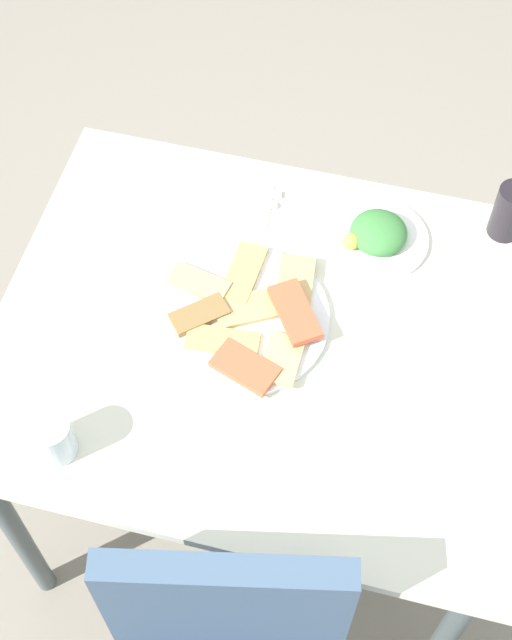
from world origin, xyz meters
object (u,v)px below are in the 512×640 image
(soda_can, at_px, (510,211))
(spoon, at_px, (237,208))
(fork, at_px, (242,195))
(dining_table, at_px, (266,359))
(salad_plate_greens, at_px, (377,235))
(paper_napkin, at_px, (239,202))
(pide_platter, at_px, (243,317))
(drinking_glass, at_px, (52,438))

(soda_can, xyz_separation_m, spoon, (0.53, 0.08, -0.06))
(soda_can, relative_size, fork, 0.74)
(dining_table, xyz_separation_m, salad_plate_greens, (-0.16, -0.27, 0.11))
(paper_napkin, relative_size, spoon, 0.80)
(pide_platter, relative_size, salad_plate_greens, 1.67)
(pide_platter, height_order, fork, pide_platter)
(drinking_glass, height_order, fork, drinking_glass)
(drinking_glass, bearing_deg, fork, -104.88)
(pide_platter, distance_m, fork, 0.30)
(fork, bearing_deg, paper_napkin, 75.40)
(salad_plate_greens, bearing_deg, dining_table, 59.19)
(soda_can, bearing_deg, drinking_glass, 43.80)
(soda_can, height_order, spoon, soda_can)
(dining_table, distance_m, paper_napkin, 0.34)
(paper_napkin, bearing_deg, pide_platter, 106.25)
(soda_can, bearing_deg, salad_plate_greens, 19.87)
(dining_table, xyz_separation_m, drinking_glass, (0.30, 0.32, 0.14))
(salad_plate_greens, bearing_deg, paper_napkin, -5.34)
(dining_table, distance_m, pide_platter, 0.12)
(spoon, bearing_deg, drinking_glass, 54.99)
(salad_plate_greens, relative_size, paper_napkin, 1.54)
(soda_can, bearing_deg, paper_napkin, 6.46)
(pide_platter, distance_m, drinking_glass, 0.42)
(pide_platter, bearing_deg, drinking_glass, 53.73)
(dining_table, distance_m, soda_can, 0.56)
(dining_table, height_order, paper_napkin, paper_napkin)
(soda_can, bearing_deg, pide_platter, 36.46)
(fork, bearing_deg, drinking_glass, 60.53)
(salad_plate_greens, distance_m, drinking_glass, 0.74)
(soda_can, height_order, fork, soda_can)
(drinking_glass, relative_size, spoon, 0.55)
(paper_napkin, distance_m, fork, 0.02)
(pide_platter, height_order, drinking_glass, drinking_glass)
(dining_table, xyz_separation_m, soda_can, (-0.40, -0.36, 0.15))
(fork, height_order, spoon, same)
(fork, bearing_deg, dining_table, 98.04)
(soda_can, bearing_deg, fork, 4.55)
(dining_table, xyz_separation_m, fork, (0.13, -0.31, 0.10))
(drinking_glass, xyz_separation_m, paper_napkin, (-0.17, -0.61, -0.04))
(dining_table, xyz_separation_m, paper_napkin, (0.13, -0.30, 0.09))
(salad_plate_greens, height_order, soda_can, soda_can)
(dining_table, height_order, fork, fork)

